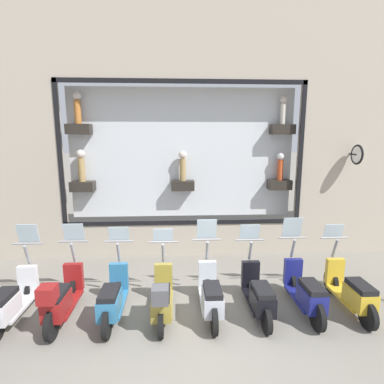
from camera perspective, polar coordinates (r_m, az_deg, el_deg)
ground_plane at (r=5.96m, az=-0.73°, el=-24.40°), size 120.00×120.00×0.00m
building_facade at (r=8.52m, az=-1.83°, el=14.80°), size 1.20×36.00×7.92m
scooter_yellow_0 at (r=6.92m, az=28.06°, el=-16.33°), size 1.80×0.61×1.55m
scooter_navy_1 at (r=6.51m, az=20.73°, el=-17.30°), size 1.81×0.61×1.72m
scooter_black_2 at (r=6.22m, az=12.52°, el=-18.48°), size 1.79×0.60×1.58m
scooter_silver_3 at (r=6.05m, az=3.57°, el=-18.89°), size 1.80×0.60×1.71m
scooter_olive_4 at (r=5.95m, az=-5.73°, el=-19.33°), size 1.79×0.60×1.51m
scooter_teal_5 at (r=6.14m, az=-14.82°, el=-18.87°), size 1.80×0.60×1.57m
scooter_red_6 at (r=6.32m, az=-23.60°, el=-17.99°), size 1.81×0.61×1.66m
scooter_white_7 at (r=6.75m, az=-31.10°, el=-17.30°), size 1.80×0.61×1.66m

